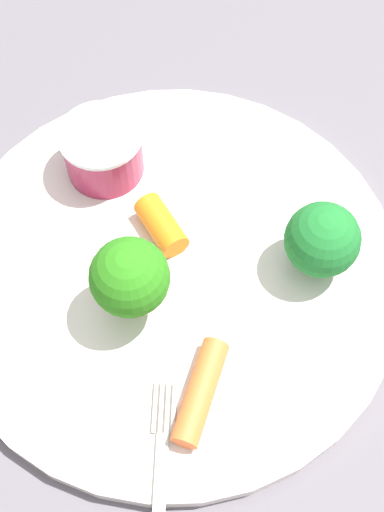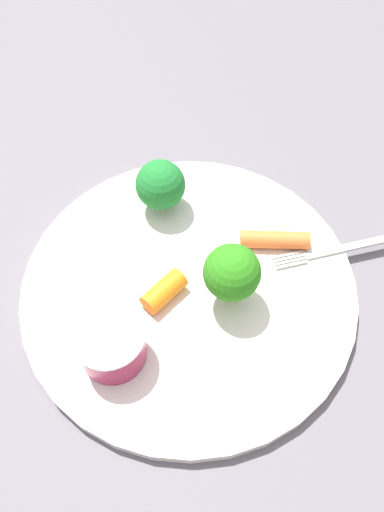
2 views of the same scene
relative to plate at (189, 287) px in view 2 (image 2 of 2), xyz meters
name	(u,v)px [view 2 (image 2 of 2)]	position (x,y,z in m)	size (l,w,h in m)	color
ground_plane	(189,290)	(0.00, 0.00, -0.01)	(2.40, 2.40, 0.00)	#5E585E
plate	(189,287)	(0.00, 0.00, 0.00)	(0.28, 0.28, 0.01)	silver
sauce_cup	(111,344)	(0.03, 0.08, 0.02)	(0.05, 0.05, 0.04)	#9A2345
broccoli_floret_0	(160,185)	(0.05, -0.07, 0.03)	(0.04, 0.04, 0.05)	#90BF60
broccoli_floret_1	(232,273)	(-0.04, 0.00, 0.04)	(0.04, 0.04, 0.06)	#9BB15D
carrot_stick_0	(164,291)	(0.01, 0.02, 0.01)	(0.02, 0.02, 0.04)	orange
carrot_stick_1	(275,240)	(-0.05, -0.06, 0.01)	(0.02, 0.02, 0.06)	orange
fork	(366,243)	(-0.13, -0.09, 0.01)	(0.15, 0.11, 0.00)	beige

